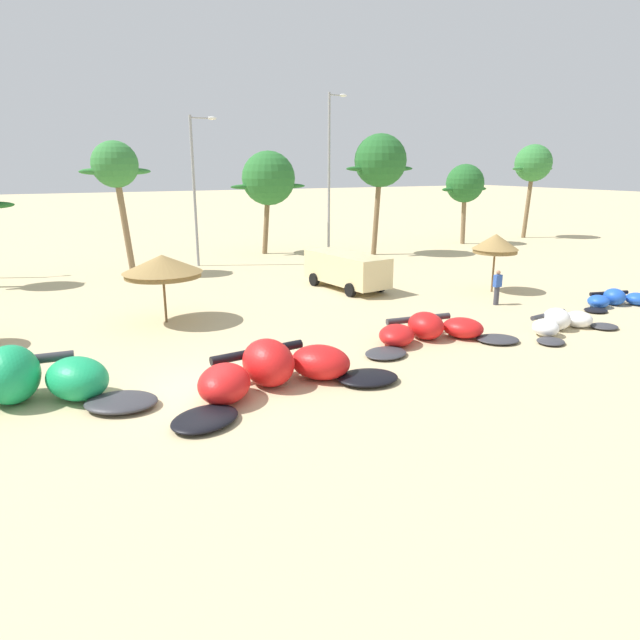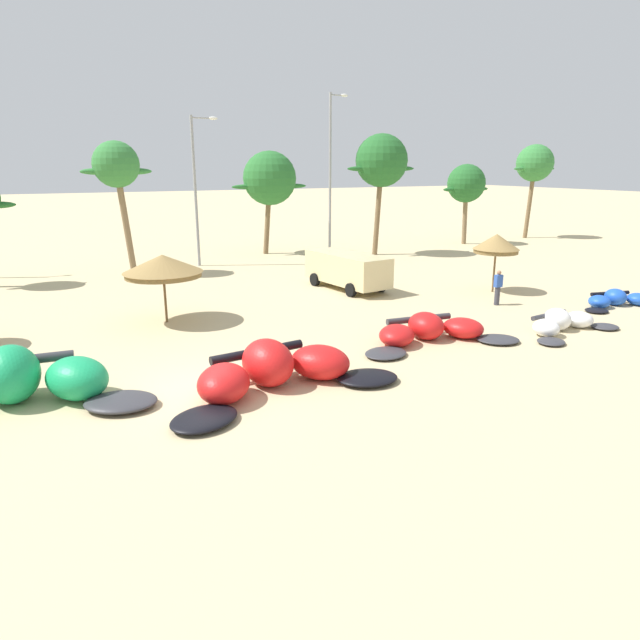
% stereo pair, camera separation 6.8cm
% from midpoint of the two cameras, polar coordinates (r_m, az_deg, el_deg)
% --- Properties ---
extents(ground_plane, '(260.00, 260.00, 0.00)m').
position_cam_midpoint_polar(ground_plane, '(16.64, -11.34, -6.89)').
color(ground_plane, '#C6B284').
extents(kite_left, '(7.66, 3.82, 1.58)m').
position_cam_midpoint_polar(kite_left, '(17.04, -28.88, -5.87)').
color(kite_left, '#333338').
rests_on(kite_left, ground).
extents(kite_left_of_center, '(7.30, 3.76, 1.38)m').
position_cam_midpoint_polar(kite_left_of_center, '(16.20, -4.57, -5.24)').
color(kite_left_of_center, black).
rests_on(kite_left_of_center, ground).
extents(kite_center, '(6.39, 3.27, 1.00)m').
position_cam_midpoint_polar(kite_center, '(20.91, 11.25, -1.11)').
color(kite_center, '#333338').
rests_on(kite_center, ground).
extents(kite_right_of_center, '(4.79, 2.46, 0.87)m').
position_cam_midpoint_polar(kite_right_of_center, '(23.69, 23.52, -0.29)').
color(kite_right_of_center, '#333338').
rests_on(kite_right_of_center, ground).
extents(kite_right, '(4.56, 2.68, 0.77)m').
position_cam_midpoint_polar(kite_right, '(29.08, 28.16, 1.80)').
color(kite_right, black).
rests_on(kite_right, ground).
extents(beach_umbrella_near_palms, '(3.19, 3.19, 2.79)m').
position_cam_midpoint_polar(beach_umbrella_near_palms, '(23.49, -15.61, 5.33)').
color(beach_umbrella_near_palms, brown).
rests_on(beach_umbrella_near_palms, ground).
extents(beach_umbrella_outermost, '(2.29, 2.29, 2.95)m').
position_cam_midpoint_polar(beach_umbrella_outermost, '(29.60, 17.55, 7.42)').
color(beach_umbrella_outermost, brown).
rests_on(beach_umbrella_outermost, ground).
extents(parked_van, '(2.65, 5.33, 1.84)m').
position_cam_midpoint_polar(parked_van, '(29.32, 2.71, 5.32)').
color(parked_van, beige).
rests_on(parked_van, ground).
extents(person_near_kites, '(0.36, 0.24, 1.62)m').
position_cam_midpoint_polar(person_near_kites, '(27.06, 17.69, 3.16)').
color(person_near_kites, '#383842').
rests_on(person_near_kites, ground).
extents(palm_left_of_gap, '(3.88, 2.59, 7.59)m').
position_cam_midpoint_polar(palm_left_of_gap, '(34.57, -19.94, 14.41)').
color(palm_left_of_gap, '#7F6647').
rests_on(palm_left_of_gap, ground).
extents(palm_center_left, '(5.68, 3.79, 7.26)m').
position_cam_midpoint_polar(palm_center_left, '(41.23, -5.09, 14.10)').
color(palm_center_left, brown).
rests_on(palm_center_left, ground).
extents(palm_center_right, '(5.46, 3.64, 8.39)m').
position_cam_midpoint_polar(palm_center_right, '(40.77, 6.33, 15.72)').
color(palm_center_right, brown).
rests_on(palm_center_right, ground).
extents(palm_right_of_gap, '(4.53, 3.02, 6.36)m').
position_cam_midpoint_polar(palm_right_of_gap, '(47.62, 14.68, 13.21)').
color(palm_right_of_gap, '#7F6647').
rests_on(palm_right_of_gap, ground).
extents(palm_right, '(4.73, 3.15, 8.01)m').
position_cam_midpoint_polar(palm_right, '(53.71, 21.03, 14.57)').
color(palm_right, brown).
rests_on(palm_right, ground).
extents(lamppost_west_center, '(1.73, 0.24, 9.17)m').
position_cam_midpoint_polar(lamppost_west_center, '(36.64, -12.34, 13.35)').
color(lamppost_west_center, gray).
rests_on(lamppost_west_center, ground).
extents(lamppost_east_center, '(1.43, 0.24, 10.98)m').
position_cam_midpoint_polar(lamppost_east_center, '(40.33, 1.19, 15.10)').
color(lamppost_east_center, gray).
rests_on(lamppost_east_center, ground).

